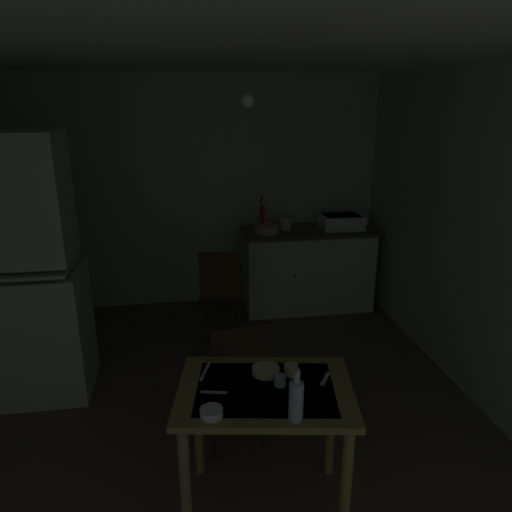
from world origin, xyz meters
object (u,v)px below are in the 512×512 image
at_px(dining_table, 265,410).
at_px(glass_bottle, 296,400).
at_px(hutch_cabinet, 13,280).
at_px(teacup_cream, 291,370).
at_px(hand_pump, 262,215).
at_px(chair_by_counter, 221,290).
at_px(sink_basin, 341,221).
at_px(chair_far_side, 235,379).
at_px(mixing_bowl_counter, 267,229).
at_px(serving_bowl_wide, 266,370).

relative_size(dining_table, glass_bottle, 3.81).
height_order(hutch_cabinet, teacup_cream, hutch_cabinet).
distance_m(hutch_cabinet, dining_table, 2.19).
height_order(hand_pump, chair_by_counter, hand_pump).
height_order(sink_basin, chair_far_side, sink_basin).
xyz_separation_m(mixing_bowl_counter, teacup_cream, (-0.33, -2.56, -0.12)).
height_order(mixing_bowl_counter, chair_far_side, mixing_bowl_counter).
height_order(dining_table, teacup_cream, teacup_cream).
relative_size(hand_pump, teacup_cream, 5.13).
relative_size(hutch_cabinet, teacup_cream, 26.55).
height_order(chair_far_side, glass_bottle, glass_bottle).
distance_m(teacup_cream, glass_bottle, 0.39).
height_order(hutch_cabinet, chair_far_side, hutch_cabinet).
bearing_deg(chair_by_counter, glass_bottle, -86.38).
bearing_deg(hutch_cabinet, dining_table, -40.73).
bearing_deg(serving_bowl_wide, teacup_cream, -15.72).
distance_m(hand_pump, teacup_cream, 2.68).
bearing_deg(sink_basin, chair_far_side, -123.27).
bearing_deg(mixing_bowl_counter, teacup_cream, -97.26).
xyz_separation_m(mixing_bowl_counter, chair_far_side, (-0.58, -2.10, -0.43)).
bearing_deg(chair_far_side, dining_table, -80.19).
bearing_deg(chair_far_side, chair_by_counter, 88.50).
bearing_deg(hutch_cabinet, sink_basin, 23.58).
bearing_deg(chair_far_side, hutch_cabinet, 150.95).
distance_m(serving_bowl_wide, glass_bottle, 0.43).
distance_m(chair_far_side, chair_by_counter, 1.57).
height_order(chair_by_counter, glass_bottle, glass_bottle).
height_order(hutch_cabinet, dining_table, hutch_cabinet).
xyz_separation_m(sink_basin, hand_pump, (-0.86, 0.05, 0.09)).
xyz_separation_m(hutch_cabinet, sink_basin, (2.96, 1.29, 0.02)).
relative_size(hutch_cabinet, chair_by_counter, 2.24).
bearing_deg(sink_basin, hand_pump, 176.99).
bearing_deg(dining_table, glass_bottle, -70.70).
xyz_separation_m(chair_far_side, teacup_cream, (0.26, -0.45, 0.31)).
distance_m(chair_by_counter, glass_bottle, 2.43).
height_order(hutch_cabinet, glass_bottle, hutch_cabinet).
distance_m(chair_by_counter, teacup_cream, 2.05).
bearing_deg(hand_pump, serving_bowl_wide, -99.30).
xyz_separation_m(hutch_cabinet, glass_bottle, (1.74, -1.69, -0.06)).
relative_size(chair_far_side, glass_bottle, 3.47).
xyz_separation_m(dining_table, glass_bottle, (0.10, -0.28, 0.24)).
distance_m(chair_far_side, glass_bottle, 0.94).
xyz_separation_m(chair_by_counter, teacup_cream, (0.22, -2.02, 0.32)).
relative_size(hand_pump, chair_by_counter, 0.43).
distance_m(mixing_bowl_counter, glass_bottle, 2.96).
relative_size(sink_basin, hand_pump, 1.13).
bearing_deg(hutch_cabinet, teacup_cream, -35.99).
distance_m(sink_basin, glass_bottle, 3.23).
relative_size(sink_basin, chair_by_counter, 0.49).
xyz_separation_m(hutch_cabinet, mixing_bowl_counter, (2.13, 1.24, -0.02)).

